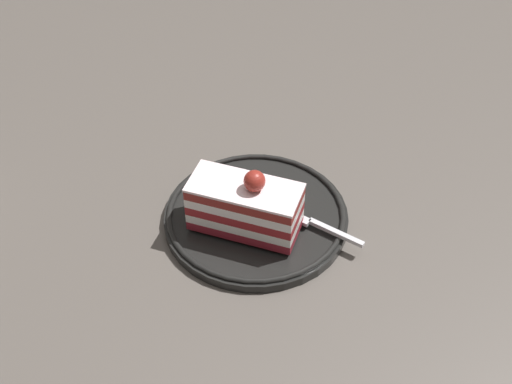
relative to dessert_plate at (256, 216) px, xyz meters
The scene contains 4 objects.
ground_plane 0.04m from the dessert_plate, 44.76° to the right, with size 2.40×2.40×0.00m, color #514B45.
dessert_plate is the anchor object (origin of this frame).
cake_slice 0.05m from the dessert_plate, 102.71° to the left, with size 0.13×0.09×0.08m.
fork 0.07m from the dessert_plate, 161.13° to the right, with size 0.11×0.02×0.00m.
Camera 1 is at (-0.37, 0.44, 0.56)m, focal length 47.21 mm.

